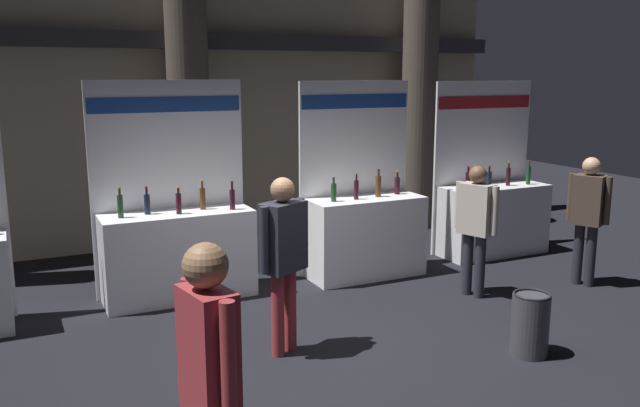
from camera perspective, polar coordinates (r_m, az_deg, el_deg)
ground_plane at (r=6.43m, az=-1.02°, el=-12.99°), size 24.00×24.00×0.00m
hall_colonnade at (r=10.25m, az=-12.11°, el=11.62°), size 11.06×1.10×5.64m
exhibitor_booth_1 at (r=7.97m, az=-12.22°, el=-3.56°), size 1.83×0.66×2.56m
exhibitor_booth_2 at (r=8.66m, az=3.85°, el=-2.14°), size 1.59×0.66×2.54m
exhibitor_booth_3 at (r=10.02m, az=14.65°, el=-0.70°), size 1.70×0.66×2.52m
trash_bin at (r=6.64m, az=17.71°, el=-9.91°), size 0.35×0.35×0.61m
visitor_0 at (r=8.82m, az=22.16°, el=-0.53°), size 0.38×0.48×1.63m
visitor_1 at (r=6.16m, az=-3.20°, el=-3.92°), size 0.54×0.42×1.70m
visitor_2 at (r=3.62m, az=-9.54°, el=-14.68°), size 0.26×0.52×1.80m
visitor_4 at (r=7.98m, az=13.32°, el=-1.40°), size 0.34×0.54×1.58m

